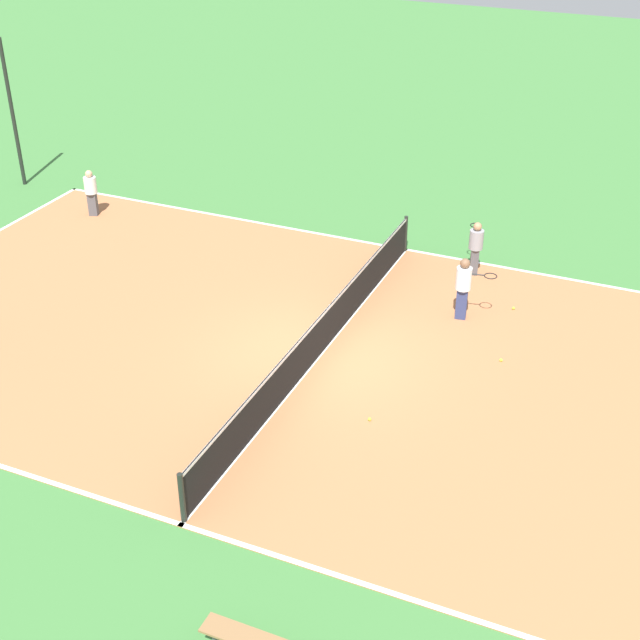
# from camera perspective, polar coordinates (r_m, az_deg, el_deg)

# --- Properties ---
(ground_plane) EXTENTS (80.00, 80.00, 0.00)m
(ground_plane) POSITION_cam_1_polar(r_m,az_deg,el_deg) (19.66, -0.00, -2.27)
(ground_plane) COLOR #3D7538
(court_surface) EXTENTS (11.81, 22.15, 0.02)m
(court_surface) POSITION_cam_1_polar(r_m,az_deg,el_deg) (19.65, -0.00, -2.25)
(court_surface) COLOR #AD6B42
(court_surface) RESTS_ON ground_plane
(tennis_net) EXTENTS (11.61, 0.10, 1.01)m
(tennis_net) POSITION_cam_1_polar(r_m,az_deg,el_deg) (19.37, -0.00, -0.93)
(tennis_net) COLOR black
(tennis_net) RESTS_ON court_surface
(player_far_white) EXTENTS (0.46, 0.46, 1.38)m
(player_far_white) POSITION_cam_1_polar(r_m,az_deg,el_deg) (27.05, -14.45, 8.04)
(player_far_white) COLOR #4C4C51
(player_far_white) RESTS_ON court_surface
(player_baseline_gray) EXTENTS (0.99, 0.59, 1.43)m
(player_baseline_gray) POSITION_cam_1_polar(r_m,az_deg,el_deg) (23.06, 9.94, 4.75)
(player_baseline_gray) COLOR #4C4C51
(player_baseline_gray) RESTS_ON court_surface
(player_near_white) EXTENTS (0.49, 0.98, 1.54)m
(player_near_white) POSITION_cam_1_polar(r_m,az_deg,el_deg) (20.88, 9.18, 2.24)
(player_near_white) COLOR navy
(player_near_white) RESTS_ON court_surface
(tennis_ball_left_sideline) EXTENTS (0.07, 0.07, 0.07)m
(tennis_ball_left_sideline) POSITION_cam_1_polar(r_m,az_deg,el_deg) (19.78, 11.51, -2.53)
(tennis_ball_left_sideline) COLOR #CCE033
(tennis_ball_left_sideline) RESTS_ON court_surface
(tennis_ball_midcourt) EXTENTS (0.07, 0.07, 0.07)m
(tennis_ball_midcourt) POSITION_cam_1_polar(r_m,az_deg,el_deg) (21.86, 12.29, 0.74)
(tennis_ball_midcourt) COLOR #CCE033
(tennis_ball_midcourt) RESTS_ON court_surface
(tennis_ball_right_alley) EXTENTS (0.07, 0.07, 0.07)m
(tennis_ball_right_alley) POSITION_cam_1_polar(r_m,az_deg,el_deg) (17.64, 3.19, -6.35)
(tennis_ball_right_alley) COLOR #CCE033
(tennis_ball_right_alley) RESTS_ON court_surface
(fence_post_back_right) EXTENTS (0.12, 0.12, 4.60)m
(fence_post_back_right) POSITION_cam_1_polar(r_m,az_deg,el_deg) (29.65, -19.08, 12.37)
(fence_post_back_right) COLOR black
(fence_post_back_right) RESTS_ON ground_plane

